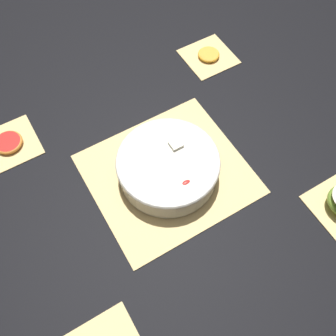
# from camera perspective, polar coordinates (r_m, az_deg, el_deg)

# --- Properties ---
(ground_plane) EXTENTS (6.00, 6.00, 0.00)m
(ground_plane) POSITION_cam_1_polar(r_m,az_deg,el_deg) (1.04, 0.00, -0.91)
(ground_plane) COLOR black
(bamboo_mat_center) EXTENTS (0.40, 0.36, 0.01)m
(bamboo_mat_center) POSITION_cam_1_polar(r_m,az_deg,el_deg) (1.04, 0.00, -0.83)
(bamboo_mat_center) COLOR #D6B775
(bamboo_mat_center) RESTS_ON ground_plane
(coaster_mat_near_left) EXTENTS (0.15, 0.15, 0.01)m
(coaster_mat_near_left) POSITION_cam_1_polar(r_m,az_deg,el_deg) (1.31, 5.90, 15.82)
(coaster_mat_near_left) COLOR #D6B775
(coaster_mat_near_left) RESTS_ON ground_plane
(coaster_mat_near_right) EXTENTS (0.15, 0.15, 0.01)m
(coaster_mat_near_right) POSITION_cam_1_polar(r_m,az_deg,el_deg) (1.17, -22.02, 3.21)
(coaster_mat_near_right) COLOR #D6B775
(coaster_mat_near_right) RESTS_ON ground_plane
(fruit_salad_bowl) EXTENTS (0.27, 0.27, 0.08)m
(fruit_salad_bowl) POSITION_cam_1_polar(r_m,az_deg,el_deg) (1.00, 0.02, 0.32)
(fruit_salad_bowl) COLOR silver
(fruit_salad_bowl) RESTS_ON bamboo_mat_center
(orange_slice_whole) EXTENTS (0.07, 0.07, 0.01)m
(orange_slice_whole) POSITION_cam_1_polar(r_m,az_deg,el_deg) (1.31, 5.93, 16.07)
(orange_slice_whole) COLOR #F9A338
(orange_slice_whole) RESTS_ON coaster_mat_near_left
(grapefruit_slice) EXTENTS (0.08, 0.08, 0.01)m
(grapefruit_slice) POSITION_cam_1_polar(r_m,az_deg,el_deg) (1.17, -22.17, 3.45)
(grapefruit_slice) COLOR #B2231E
(grapefruit_slice) RESTS_ON coaster_mat_near_right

